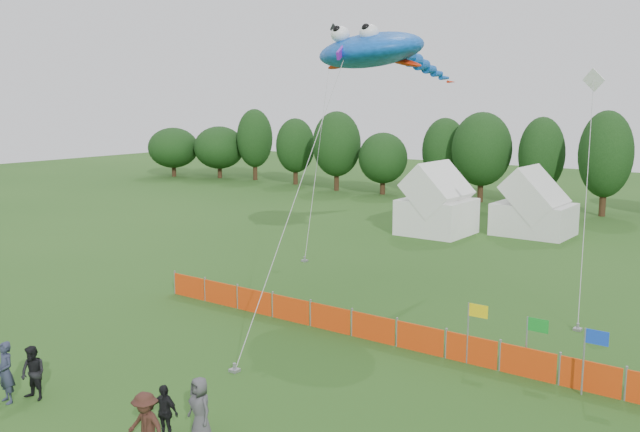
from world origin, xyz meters
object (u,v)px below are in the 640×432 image
Objects in this scene: spectator_e at (200,409)px; spectator_c at (146,427)px; barrier_fence at (373,328)px; spectator_b at (33,373)px; spectator_a at (6,372)px; stingray_kite at (376,51)px; tent_left at (437,205)px; spectator_d at (164,412)px; tent_right at (534,209)px.

spectator_c is at bearing -87.59° from spectator_e.
barrier_fence is 11.07m from spectator_c.
spectator_e is (5.94, 1.22, 0.04)m from spectator_b.
spectator_c is at bearing 8.26° from spectator_a.
spectator_a is at bearing 178.97° from spectator_c.
stingray_kite is at bearing 77.26° from spectator_b.
tent_left is at bearing 102.01° from spectator_c.
spectator_a reaches higher than spectator_b.
barrier_fence is 13.03× the size of spectator_b.
barrier_fence is 9.99m from spectator_d.
spectator_c is (6.17, 0.18, -0.03)m from spectator_a.
spectator_e reaches higher than spectator_b.
stingray_kite is at bearing 117.75° from spectator_e.
stingray_kite reaches higher than barrier_fence.
barrier_fence is (8.07, -20.65, -1.45)m from tent_left.
spectator_b is (-5.42, -10.65, 0.34)m from barrier_fence.
spectator_b is at bearing 57.24° from spectator_a.
spectator_d is at bearing 19.22° from spectator_a.
spectator_e is at bearing -73.61° from stingray_kite.
spectator_e is at bearing -84.55° from tent_right.
spectator_e is (0.26, 1.62, -0.04)m from spectator_c.
barrier_fence is 14.26× the size of spectator_d.
spectator_e is (0.80, 0.55, 0.11)m from spectator_d.
spectator_e is 0.09× the size of stingray_kite.
spectator_d is 0.08× the size of stingray_kite.
spectator_a is at bearing -117.69° from barrier_fence.
stingray_kite reaches higher than spectator_b.
spectator_a is (-5.90, -11.24, 0.45)m from barrier_fence.
tent_right is 2.68× the size of spectator_c.
spectator_b is at bearing -93.94° from stingray_kite.
spectator_a is 0.09× the size of stingray_kite.
spectator_d is 0.98m from spectator_e.
barrier_fence is 11.95m from spectator_b.
spectator_c reaches higher than barrier_fence.
tent_right is at bearing 84.96° from stingray_kite.
barrier_fence is at bearing -68.66° from tent_left.
spectator_b is 20.23m from stingray_kite.
stingray_kite is at bearing 91.24° from spectator_a.
spectator_a is 1.08× the size of spectator_e.
spectator_c is (8.33, -31.71, -1.03)m from tent_left.
tent_left is 32.80m from spectator_c.
stingray_kite reaches higher than spectator_e.
tent_left is at bearing 117.29° from spectator_e.
spectator_d is (-0.28, -9.98, 0.27)m from barrier_fence.
spectator_a is at bearing -86.11° from tent_left.
spectator_e is (3.21, -33.61, -0.87)m from tent_right.
spectator_e is (8.59, -30.08, -1.07)m from tent_left.
spectator_d is at bearing -76.70° from stingray_kite.
barrier_fence is 11.58× the size of spectator_a.
tent_right is at bearing 86.43° from spectator_d.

